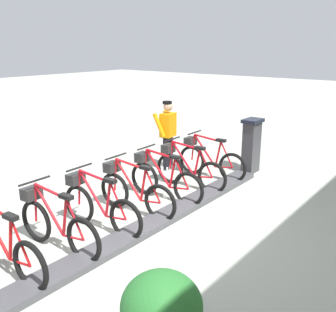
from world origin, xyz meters
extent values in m
plane|color=#A5AA9E|center=(0.00, 0.00, 0.00)|extent=(60.00, 60.00, 0.00)
cube|color=#47474C|center=(0.00, 0.00, 0.05)|extent=(0.44, 6.68, 0.10)
cube|color=#38383D|center=(0.05, -3.69, 0.60)|extent=(0.28, 0.44, 1.20)
cube|color=#194C8C|center=(0.20, -3.69, 0.95)|extent=(0.03, 0.30, 0.40)
cube|color=black|center=(0.05, -3.69, 1.24)|extent=(0.36, 0.52, 0.08)
torus|color=black|center=(0.03, -2.76, 0.33)|extent=(0.67, 0.10, 0.67)
torus|color=black|center=(1.07, -2.72, 0.33)|extent=(0.67, 0.10, 0.67)
cylinder|color=red|center=(0.73, -2.73, 0.61)|extent=(0.60, 0.07, 0.70)
cylinder|color=red|center=(0.39, -2.75, 0.58)|extent=(0.16, 0.05, 0.61)
cylinder|color=red|center=(0.67, -2.74, 0.92)|extent=(0.69, 0.07, 0.11)
cylinder|color=red|center=(0.24, -2.75, 0.31)|extent=(0.43, 0.05, 0.09)
cylinder|color=red|center=(0.18, -2.76, 0.61)|extent=(0.33, 0.05, 0.56)
cylinder|color=red|center=(1.04, -2.72, 0.64)|extent=(0.10, 0.04, 0.62)
cube|color=black|center=(0.33, -2.75, 0.91)|extent=(0.22, 0.11, 0.06)
cylinder|color=black|center=(1.01, -2.72, 1.00)|extent=(0.05, 0.54, 0.03)
cube|color=#2D2D2D|center=(1.12, -2.72, 0.78)|extent=(0.21, 0.29, 0.18)
torus|color=black|center=(0.03, -1.92, 0.33)|extent=(0.67, 0.10, 0.67)
torus|color=black|center=(1.07, -1.88, 0.33)|extent=(0.67, 0.10, 0.67)
cylinder|color=red|center=(0.73, -1.89, 0.61)|extent=(0.60, 0.07, 0.70)
cylinder|color=red|center=(0.39, -1.91, 0.58)|extent=(0.16, 0.05, 0.61)
cylinder|color=red|center=(0.67, -1.90, 0.92)|extent=(0.69, 0.07, 0.11)
cylinder|color=red|center=(0.24, -1.91, 0.31)|extent=(0.43, 0.05, 0.09)
cylinder|color=red|center=(0.18, -1.92, 0.61)|extent=(0.33, 0.05, 0.56)
cylinder|color=red|center=(1.04, -1.88, 0.64)|extent=(0.10, 0.04, 0.62)
cube|color=black|center=(0.33, -1.91, 0.91)|extent=(0.22, 0.11, 0.06)
cylinder|color=black|center=(1.01, -1.88, 1.00)|extent=(0.05, 0.54, 0.03)
cube|color=#2D2D2D|center=(1.12, -1.88, 0.78)|extent=(0.21, 0.29, 0.18)
torus|color=black|center=(0.03, -1.08, 0.33)|extent=(0.67, 0.10, 0.67)
torus|color=black|center=(1.07, -1.04, 0.33)|extent=(0.67, 0.10, 0.67)
cylinder|color=red|center=(0.73, -1.05, 0.61)|extent=(0.60, 0.07, 0.70)
cylinder|color=red|center=(0.39, -1.07, 0.58)|extent=(0.16, 0.05, 0.61)
cylinder|color=red|center=(0.67, -1.06, 0.92)|extent=(0.69, 0.07, 0.11)
cylinder|color=red|center=(0.24, -1.07, 0.31)|extent=(0.43, 0.05, 0.09)
cylinder|color=red|center=(0.18, -1.08, 0.61)|extent=(0.33, 0.05, 0.56)
cylinder|color=red|center=(1.04, -1.04, 0.64)|extent=(0.10, 0.04, 0.62)
cube|color=black|center=(0.33, -1.07, 0.91)|extent=(0.22, 0.11, 0.06)
cylinder|color=black|center=(1.01, -1.04, 1.00)|extent=(0.05, 0.54, 0.03)
cube|color=#2D2D2D|center=(1.12, -1.04, 0.78)|extent=(0.21, 0.29, 0.18)
torus|color=black|center=(0.03, -0.24, 0.33)|extent=(0.67, 0.10, 0.67)
torus|color=black|center=(1.07, -0.20, 0.33)|extent=(0.67, 0.10, 0.67)
cylinder|color=red|center=(0.73, -0.21, 0.61)|extent=(0.60, 0.07, 0.70)
cylinder|color=red|center=(0.39, -0.23, 0.58)|extent=(0.16, 0.05, 0.61)
cylinder|color=red|center=(0.67, -0.22, 0.92)|extent=(0.69, 0.07, 0.11)
cylinder|color=red|center=(0.24, -0.23, 0.31)|extent=(0.43, 0.05, 0.09)
cylinder|color=red|center=(0.18, -0.23, 0.61)|extent=(0.33, 0.05, 0.56)
cylinder|color=red|center=(1.04, -0.20, 0.64)|extent=(0.10, 0.04, 0.62)
cube|color=black|center=(0.33, -0.23, 0.91)|extent=(0.22, 0.11, 0.06)
cylinder|color=black|center=(1.01, -0.20, 1.00)|extent=(0.05, 0.54, 0.03)
cube|color=#2D2D2D|center=(1.12, -0.20, 0.78)|extent=(0.21, 0.29, 0.18)
torus|color=black|center=(0.03, 0.60, 0.33)|extent=(0.67, 0.10, 0.67)
torus|color=black|center=(1.07, 0.64, 0.33)|extent=(0.67, 0.10, 0.67)
cylinder|color=red|center=(0.73, 0.63, 0.61)|extent=(0.60, 0.07, 0.70)
cylinder|color=red|center=(0.39, 0.61, 0.58)|extent=(0.16, 0.05, 0.61)
cylinder|color=red|center=(0.67, 0.62, 0.92)|extent=(0.69, 0.07, 0.11)
cylinder|color=red|center=(0.24, 0.61, 0.31)|extent=(0.43, 0.05, 0.09)
cylinder|color=red|center=(0.18, 0.61, 0.61)|extent=(0.33, 0.05, 0.56)
cylinder|color=red|center=(1.04, 0.64, 0.64)|extent=(0.10, 0.04, 0.62)
cube|color=black|center=(0.33, 0.61, 0.91)|extent=(0.22, 0.11, 0.06)
cylinder|color=black|center=(1.01, 0.64, 1.00)|extent=(0.05, 0.54, 0.03)
cube|color=#2D2D2D|center=(1.12, 0.64, 0.78)|extent=(0.21, 0.29, 0.18)
torus|color=black|center=(0.03, 1.44, 0.33)|extent=(0.67, 0.10, 0.67)
torus|color=black|center=(1.07, 1.48, 0.33)|extent=(0.67, 0.10, 0.67)
cylinder|color=red|center=(0.73, 1.47, 0.61)|extent=(0.60, 0.07, 0.70)
cylinder|color=red|center=(0.39, 1.45, 0.58)|extent=(0.16, 0.05, 0.61)
cylinder|color=red|center=(0.67, 1.47, 0.92)|extent=(0.69, 0.07, 0.11)
cylinder|color=red|center=(0.24, 1.45, 0.31)|extent=(0.43, 0.05, 0.09)
cylinder|color=red|center=(0.18, 1.45, 0.61)|extent=(0.33, 0.05, 0.56)
cylinder|color=red|center=(1.04, 1.48, 0.64)|extent=(0.10, 0.04, 0.62)
cube|color=black|center=(0.33, 1.45, 0.91)|extent=(0.22, 0.11, 0.06)
cylinder|color=black|center=(1.01, 1.48, 1.00)|extent=(0.05, 0.54, 0.03)
cube|color=#2D2D2D|center=(1.12, 1.48, 0.78)|extent=(0.21, 0.29, 0.18)
torus|color=black|center=(0.03, 2.28, 0.33)|extent=(0.67, 0.10, 0.67)
cylinder|color=red|center=(0.39, 2.29, 0.58)|extent=(0.16, 0.05, 0.61)
cylinder|color=red|center=(0.24, 2.29, 0.31)|extent=(0.43, 0.05, 0.09)
cylinder|color=red|center=(0.18, 2.29, 0.61)|extent=(0.33, 0.05, 0.56)
cube|color=black|center=(0.33, 2.29, 0.91)|extent=(0.22, 0.11, 0.06)
cube|color=white|center=(1.77, -2.53, 0.05)|extent=(0.28, 0.16, 0.10)
cube|color=white|center=(1.69, -2.77, 0.05)|extent=(0.28, 0.16, 0.10)
cylinder|color=black|center=(1.71, -2.55, 0.43)|extent=(0.15, 0.15, 0.82)
cylinder|color=black|center=(1.75, -2.75, 0.43)|extent=(0.15, 0.15, 0.82)
cube|color=orange|center=(1.73, -2.65, 1.10)|extent=(0.33, 0.44, 0.56)
cylinder|color=orange|center=(1.78, -2.37, 1.13)|extent=(0.35, 0.16, 0.57)
cylinder|color=orange|center=(1.87, -2.89, 1.13)|extent=(0.35, 0.16, 0.57)
sphere|color=tan|center=(1.73, -2.65, 1.53)|extent=(0.22, 0.22, 0.22)
cylinder|color=black|center=(1.75, -2.64, 1.63)|extent=(0.22, 0.22, 0.06)
ellipsoid|color=#29702E|center=(-1.98, 2.22, 0.65)|extent=(0.76, 0.76, 0.64)
camera|label=1|loc=(-3.92, 4.61, 2.95)|focal=42.24mm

